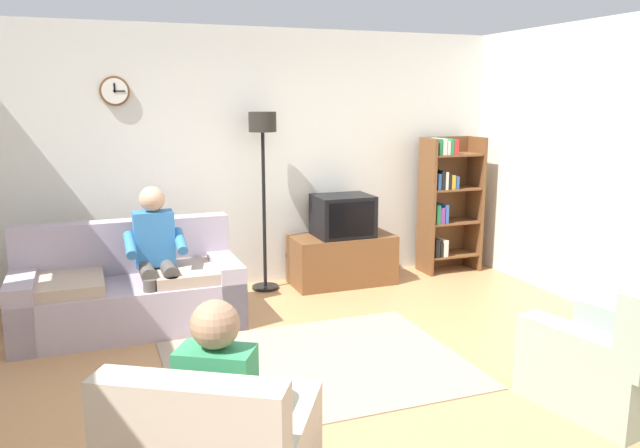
% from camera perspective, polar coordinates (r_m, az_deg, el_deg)
% --- Properties ---
extents(ground_plane, '(12.00, 12.00, 0.00)m').
position_cam_1_polar(ground_plane, '(4.57, 2.52, -14.28)').
color(ground_plane, '#B27F51').
extents(back_wall_assembly, '(6.20, 0.17, 2.70)m').
position_cam_1_polar(back_wall_assembly, '(6.67, -6.37, 5.96)').
color(back_wall_assembly, silver).
rests_on(back_wall_assembly, ground_plane).
extents(couch, '(1.91, 0.90, 0.90)m').
position_cam_1_polar(couch, '(5.74, -17.12, -5.99)').
color(couch, '#A899A8').
rests_on(couch, ground_plane).
extents(tv_stand, '(1.10, 0.56, 0.53)m').
position_cam_1_polar(tv_stand, '(6.76, 2.01, -3.26)').
color(tv_stand, brown).
rests_on(tv_stand, ground_plane).
extents(tv, '(0.60, 0.49, 0.44)m').
position_cam_1_polar(tv, '(6.63, 2.12, 0.77)').
color(tv, black).
rests_on(tv, tv_stand).
extents(bookshelf, '(0.68, 0.36, 1.55)m').
position_cam_1_polar(bookshelf, '(7.30, 11.47, 2.10)').
color(bookshelf, brown).
rests_on(bookshelf, ground_plane).
extents(floor_lamp, '(0.28, 0.28, 1.85)m').
position_cam_1_polar(floor_lamp, '(6.38, -5.25, 6.62)').
color(floor_lamp, black).
rests_on(floor_lamp, ground_plane).
extents(armchair_near_bookshelf, '(0.95, 1.01, 0.90)m').
position_cam_1_polar(armchair_near_bookshelf, '(4.56, 25.24, -11.48)').
color(armchair_near_bookshelf, gray).
rests_on(armchair_near_bookshelf, ground_plane).
extents(area_rug, '(2.20, 1.70, 0.01)m').
position_cam_1_polar(area_rug, '(4.83, -0.28, -12.73)').
color(area_rug, gray).
rests_on(area_rug, ground_plane).
extents(person_on_couch, '(0.51, 0.54, 1.24)m').
position_cam_1_polar(person_on_couch, '(5.55, -14.81, -2.32)').
color(person_on_couch, '#3372B2').
rests_on(person_on_couch, ground_plane).
extents(person_in_left_armchair, '(0.61, 0.63, 1.12)m').
position_cam_1_polar(person_in_left_armchair, '(3.04, -8.78, -15.70)').
color(person_in_left_armchair, '#338C59').
rests_on(person_in_left_armchair, ground_plane).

